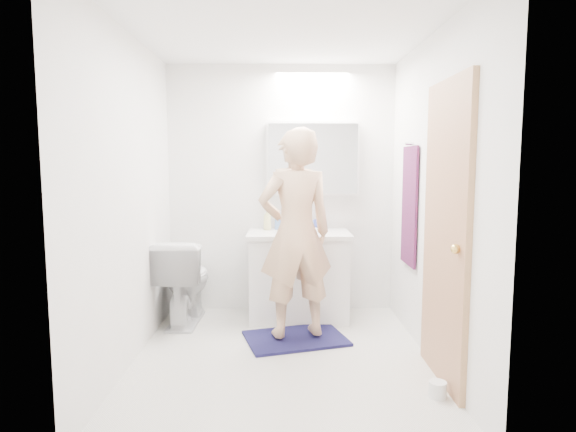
{
  "coord_description": "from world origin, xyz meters",
  "views": [
    {
      "loc": [
        -0.0,
        -3.47,
        1.46
      ],
      "look_at": [
        0.05,
        0.25,
        1.05
      ],
      "focal_mm": 29.97,
      "sensor_mm": 36.0,
      "label": 1
    }
  ],
  "objects_px": {
    "soap_bottle_a": "(267,219)",
    "toilet": "(184,280)",
    "vanity_cabinet": "(299,277)",
    "soap_bottle_b": "(280,221)",
    "medicine_cabinet": "(313,159)",
    "toilet_paper_roll": "(438,389)",
    "toothbrush_cup": "(318,225)",
    "person": "(296,233)"
  },
  "relations": [
    {
      "from": "soap_bottle_a",
      "to": "toilet",
      "type": "bearing_deg",
      "value": -160.74
    },
    {
      "from": "vanity_cabinet",
      "to": "soap_bottle_b",
      "type": "bearing_deg",
      "value": 134.2
    },
    {
      "from": "medicine_cabinet",
      "to": "toilet_paper_roll",
      "type": "bearing_deg",
      "value": -69.27
    },
    {
      "from": "vanity_cabinet",
      "to": "medicine_cabinet",
      "type": "xyz_separation_m",
      "value": [
        0.14,
        0.21,
        1.11
      ]
    },
    {
      "from": "toilet",
      "to": "soap_bottle_b",
      "type": "distance_m",
      "value": 1.06
    },
    {
      "from": "toilet",
      "to": "toothbrush_cup",
      "type": "height_order",
      "value": "toothbrush_cup"
    },
    {
      "from": "medicine_cabinet",
      "to": "soap_bottle_b",
      "type": "bearing_deg",
      "value": -174.57
    },
    {
      "from": "soap_bottle_a",
      "to": "soap_bottle_b",
      "type": "distance_m",
      "value": 0.13
    },
    {
      "from": "toilet",
      "to": "soap_bottle_b",
      "type": "bearing_deg",
      "value": -159.46
    },
    {
      "from": "medicine_cabinet",
      "to": "toilet",
      "type": "distance_m",
      "value": 1.66
    },
    {
      "from": "person",
      "to": "vanity_cabinet",
      "type": "bearing_deg",
      "value": -109.99
    },
    {
      "from": "vanity_cabinet",
      "to": "soap_bottle_a",
      "type": "distance_m",
      "value": 0.63
    },
    {
      "from": "person",
      "to": "soap_bottle_a",
      "type": "xyz_separation_m",
      "value": [
        -0.25,
        0.73,
        0.03
      ]
    },
    {
      "from": "toilet",
      "to": "soap_bottle_b",
      "type": "xyz_separation_m",
      "value": [
        0.88,
        0.3,
        0.51
      ]
    },
    {
      "from": "soap_bottle_b",
      "to": "toothbrush_cup",
      "type": "xyz_separation_m",
      "value": [
        0.37,
        -0.02,
        -0.03
      ]
    },
    {
      "from": "medicine_cabinet",
      "to": "toilet_paper_roll",
      "type": "height_order",
      "value": "medicine_cabinet"
    },
    {
      "from": "soap_bottle_b",
      "to": "toothbrush_cup",
      "type": "height_order",
      "value": "soap_bottle_b"
    },
    {
      "from": "toilet",
      "to": "toilet_paper_roll",
      "type": "xyz_separation_m",
      "value": [
        1.87,
        -1.46,
        -0.34
      ]
    },
    {
      "from": "toilet",
      "to": "person",
      "type": "height_order",
      "value": "person"
    },
    {
      "from": "vanity_cabinet",
      "to": "person",
      "type": "bearing_deg",
      "value": -94.4
    },
    {
      "from": "soap_bottle_b",
      "to": "medicine_cabinet",
      "type": "bearing_deg",
      "value": 5.43
    },
    {
      "from": "vanity_cabinet",
      "to": "soap_bottle_a",
      "type": "relative_size",
      "value": 4.37
    },
    {
      "from": "soap_bottle_b",
      "to": "vanity_cabinet",
      "type": "bearing_deg",
      "value": -45.8
    },
    {
      "from": "soap_bottle_b",
      "to": "toilet_paper_roll",
      "type": "relative_size",
      "value": 1.48
    },
    {
      "from": "vanity_cabinet",
      "to": "medicine_cabinet",
      "type": "height_order",
      "value": "medicine_cabinet"
    },
    {
      "from": "toilet",
      "to": "toothbrush_cup",
      "type": "bearing_deg",
      "value": -165.6
    },
    {
      "from": "soap_bottle_a",
      "to": "soap_bottle_b",
      "type": "relative_size",
      "value": 1.26
    },
    {
      "from": "vanity_cabinet",
      "to": "medicine_cabinet",
      "type": "relative_size",
      "value": 1.02
    },
    {
      "from": "vanity_cabinet",
      "to": "soap_bottle_b",
      "type": "relative_size",
      "value": 5.53
    },
    {
      "from": "toilet_paper_roll",
      "to": "toothbrush_cup",
      "type": "bearing_deg",
      "value": 109.7
    },
    {
      "from": "vanity_cabinet",
      "to": "toothbrush_cup",
      "type": "bearing_deg",
      "value": 39.42
    },
    {
      "from": "toilet",
      "to": "toilet_paper_roll",
      "type": "distance_m",
      "value": 2.4
    },
    {
      "from": "soap_bottle_b",
      "to": "toilet",
      "type": "bearing_deg",
      "value": -161.44
    },
    {
      "from": "person",
      "to": "toilet_paper_roll",
      "type": "relative_size",
      "value": 15.39
    },
    {
      "from": "soap_bottle_a",
      "to": "toilet_paper_roll",
      "type": "relative_size",
      "value": 1.87
    },
    {
      "from": "toilet",
      "to": "toilet_paper_roll",
      "type": "relative_size",
      "value": 7.12
    },
    {
      "from": "toothbrush_cup",
      "to": "toilet_paper_roll",
      "type": "relative_size",
      "value": 0.95
    },
    {
      "from": "vanity_cabinet",
      "to": "toilet_paper_roll",
      "type": "bearing_deg",
      "value": -62.61
    },
    {
      "from": "person",
      "to": "toilet_paper_roll",
      "type": "distance_m",
      "value": 1.56
    },
    {
      "from": "toilet",
      "to": "person",
      "type": "distance_m",
      "value": 1.22
    },
    {
      "from": "person",
      "to": "soap_bottle_b",
      "type": "bearing_deg",
      "value": -95.89
    },
    {
      "from": "medicine_cabinet",
      "to": "vanity_cabinet",
      "type": "bearing_deg",
      "value": -123.75
    }
  ]
}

